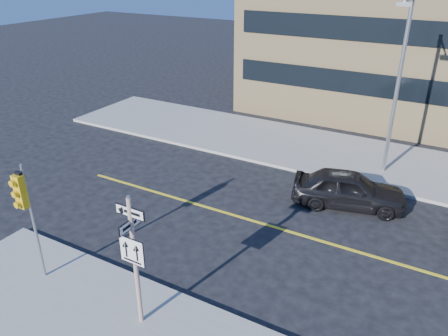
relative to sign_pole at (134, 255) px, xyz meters
The scene contains 5 objects.
ground 3.50m from the sign_pole, 90.00° to the left, with size 120.00×120.00×0.00m, color black.
sign_pole is the anchor object (origin of this frame).
traffic_signal 4.05m from the sign_pole, behind, with size 0.32×0.45×4.00m.
parked_car_a 10.26m from the sign_pole, 70.99° to the left, with size 4.62×1.86×1.57m, color black.
streetlight_a 14.05m from the sign_pole, 73.23° to the left, with size 0.55×2.25×8.00m.
Camera 1 is at (6.66, -9.49, 9.46)m, focal length 35.00 mm.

